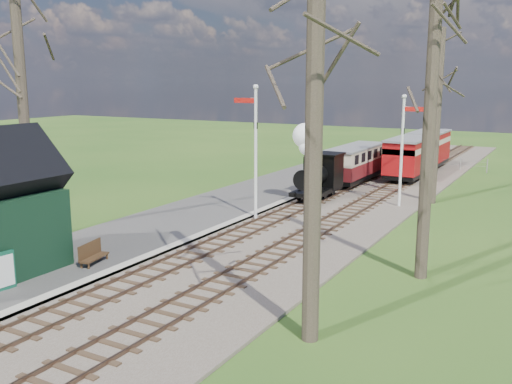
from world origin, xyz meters
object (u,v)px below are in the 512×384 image
at_px(semaphore_far, 404,142).
at_px(red_carriage_a, 409,157).
at_px(red_carriage_b, 429,149).
at_px(bench, 92,254).
at_px(coach, 355,162).
at_px(locomotive, 316,167).
at_px(sign_board, 2,271).
at_px(semaphore_near, 254,143).

relative_size(semaphore_far, red_carriage_a, 1.09).
distance_m(red_carriage_b, bench, 28.75).
distance_m(coach, red_carriage_b, 8.66).
relative_size(locomotive, red_carriage_a, 0.78).
xyz_separation_m(semaphore_far, bench, (-6.64, -14.68, -2.80)).
height_order(red_carriage_b, sign_board, red_carriage_b).
distance_m(locomotive, coach, 6.08).
bearing_deg(coach, locomotive, -90.11).
xyz_separation_m(locomotive, red_carriage_b, (2.61, 14.32, -0.37)).
height_order(sign_board, bench, sign_board).
bearing_deg(semaphore_far, sign_board, -111.62).
height_order(semaphore_near, semaphore_far, semaphore_near).
distance_m(semaphore_far, bench, 16.35).
xyz_separation_m(coach, red_carriage_a, (2.60, 2.76, 0.14)).
bearing_deg(semaphore_near, locomotive, 81.90).
bearing_deg(red_carriage_b, semaphore_far, -82.59).
bearing_deg(locomotive, red_carriage_b, 79.66).
height_order(red_carriage_a, sign_board, red_carriage_a).
xyz_separation_m(semaphore_near, red_carriage_a, (3.37, 14.14, -2.09)).
distance_m(coach, red_carriage_a, 3.80).
bearing_deg(sign_board, red_carriage_b, 80.45).
height_order(semaphore_near, locomotive, semaphore_near).
relative_size(red_carriage_a, red_carriage_b, 1.00).
height_order(semaphore_far, bench, semaphore_far).
xyz_separation_m(red_carriage_a, red_carriage_b, (0.00, 5.50, 0.00)).
bearing_deg(red_carriage_a, locomotive, -106.49).
xyz_separation_m(semaphore_far, locomotive, (-4.39, -0.68, -1.45)).
relative_size(sign_board, bench, 0.87).
distance_m(semaphore_near, locomotive, 5.64).
relative_size(coach, red_carriage_a, 1.24).
bearing_deg(semaphore_near, sign_board, -99.26).
relative_size(semaphore_far, red_carriage_b, 1.09).
relative_size(semaphore_far, bench, 4.24).
distance_m(locomotive, red_carriage_b, 14.56).
height_order(red_carriage_a, red_carriage_b, same).
relative_size(coach, sign_board, 5.54).
bearing_deg(semaphore_far, red_carriage_b, 97.41).
bearing_deg(red_carriage_a, sign_board, -101.53).
bearing_deg(sign_board, red_carriage_a, 78.47).
distance_m(red_carriage_a, bench, 23.35).
distance_m(red_carriage_b, sign_board, 31.95).
bearing_deg(semaphore_far, coach, 129.12).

